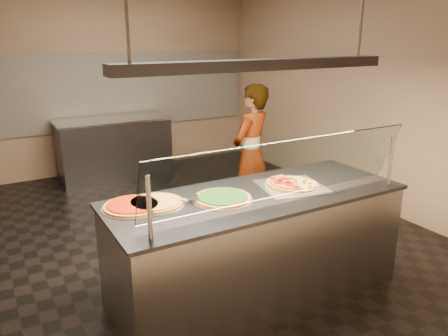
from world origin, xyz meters
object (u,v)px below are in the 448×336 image
pizza_cheese (155,202)px  pizza_spatula (186,198)px  worker (251,154)px  heat_lamp_housing (261,65)px  prep_table (114,148)px  perforated_tray (292,186)px  serving_counter (256,245)px  half_pizza_pepperoni (282,185)px  half_pizza_sausage (301,182)px  sneeze_guard (285,170)px  pizza_tomato (133,206)px  pizza_spinach (222,198)px

pizza_cheese → pizza_spatula: (0.23, -0.07, 0.01)m
worker → heat_lamp_housing: bearing=31.5°
prep_table → heat_lamp_housing: heat_lamp_housing is taller
perforated_tray → worker: size_ratio=0.38×
perforated_tray → heat_lamp_housing: bearing=179.9°
perforated_tray → pizza_spatula: bearing=172.3°
perforated_tray → heat_lamp_housing: (-0.35, 0.00, 1.01)m
prep_table → pizza_spatula: bearing=-97.3°
serving_counter → half_pizza_pepperoni: size_ratio=5.28×
perforated_tray → half_pizza_sausage: bearing=-0.5°
sneeze_guard → pizza_spatula: 0.79m
sneeze_guard → half_pizza_pepperoni: bearing=54.5°
heat_lamp_housing → sneeze_guard: bearing=-90.0°
pizza_tomato → worker: worker is taller
pizza_cheese → heat_lamp_housing: heat_lamp_housing is taller
pizza_spatula → heat_lamp_housing: heat_lamp_housing is taller
serving_counter → pizza_spatula: pizza_spatula is taller
half_pizza_pepperoni → sneeze_guard: bearing=-125.5°
perforated_tray → worker: worker is taller
sneeze_guard → worker: 2.00m
heat_lamp_housing → perforated_tray: bearing=-0.1°
sneeze_guard → half_pizza_sausage: (0.45, 0.34, -0.27)m
pizza_tomato → serving_counter: bearing=-12.3°
pizza_spinach → pizza_tomato: 0.69m
perforated_tray → pizza_spinach: bearing=177.9°
sneeze_guard → prep_table: 4.27m
pizza_spatula → worker: bearing=41.8°
half_pizza_sausage → worker: bearing=73.9°
serving_counter → heat_lamp_housing: size_ratio=1.07×
pizza_tomato → pizza_spatula: bearing=-12.5°
pizza_cheese → worker: worker is taller
perforated_tray → prep_table: (-0.45, 3.86, -0.47)m
sneeze_guard → heat_lamp_housing: (-0.00, 0.34, 0.72)m
serving_counter → sneeze_guard: bearing=-90.0°
half_pizza_sausage → half_pizza_pepperoni: bearing=179.5°
serving_counter → pizza_cheese: 0.96m
sneeze_guard → pizza_tomato: (-0.97, 0.56, -0.28)m
worker → heat_lamp_housing: heat_lamp_housing is taller
half_pizza_pepperoni → pizza_cheese: bearing=169.6°
pizza_cheese → prep_table: (0.71, 3.67, -0.48)m
pizza_spinach → pizza_tomato: (-0.66, 0.19, -0.00)m
half_pizza_pepperoni → prep_table: (-0.34, 3.86, -0.50)m
worker → half_pizza_sausage: bearing=46.7°
pizza_spatula → worker: worker is taller
pizza_spinach → pizza_tomato: size_ratio=1.03×
sneeze_guard → prep_table: (-0.10, 4.20, -0.76)m
pizza_tomato → worker: 2.19m
perforated_tray → pizza_tomato: pizza_tomato is taller
perforated_tray → half_pizza_pepperoni: half_pizza_pepperoni is taller
half_pizza_sausage → prep_table: bearing=98.1°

